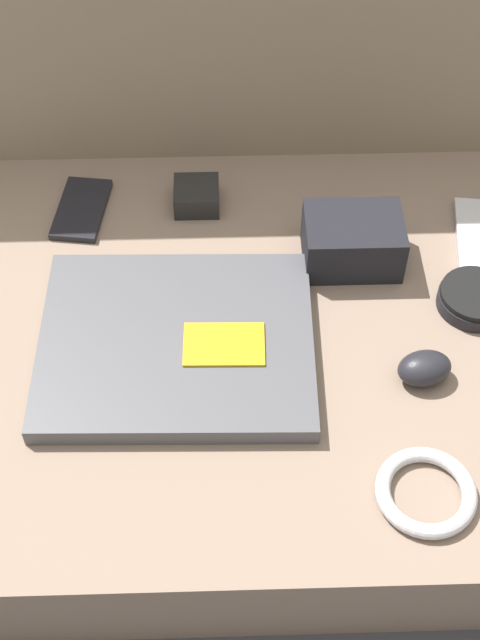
{
  "coord_description": "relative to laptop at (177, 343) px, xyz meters",
  "views": [
    {
      "loc": [
        -0.02,
        -0.65,
        0.92
      ],
      "look_at": [
        0.0,
        0.0,
        0.14
      ],
      "focal_mm": 50.0,
      "sensor_mm": 36.0,
      "label": 1
    }
  ],
  "objects": [
    {
      "name": "computer_mouse",
      "position": [
        0.27,
        -0.05,
        0.01
      ],
      "size": [
        0.07,
        0.05,
        0.04
      ],
      "rotation": [
        0.0,
        0.0,
        0.2
      ],
      "color": "black",
      "rests_on": "couch_seat"
    },
    {
      "name": "laptop",
      "position": [
        0.0,
        0.0,
        0.0
      ],
      "size": [
        0.31,
        0.26,
        0.03
      ],
      "rotation": [
        0.0,
        0.0,
        -0.02
      ],
      "color": "#47474C",
      "rests_on": "couch_seat"
    },
    {
      "name": "charger_brick",
      "position": [
        0.02,
        0.24,
        0.0
      ],
      "size": [
        0.06,
        0.06,
        0.03
      ],
      "color": "black",
      "rests_on": "couch_seat"
    },
    {
      "name": "speaker_puck",
      "position": [
        0.35,
        0.06,
        0.0
      ],
      "size": [
        0.09,
        0.09,
        0.02
      ],
      "color": "black",
      "rests_on": "couch_seat"
    },
    {
      "name": "couch_seat",
      "position": [
        0.07,
        0.02,
        -0.07
      ],
      "size": [
        1.05,
        0.62,
        0.12
      ],
      "color": "#7A6656",
      "rests_on": "ground_plane"
    },
    {
      "name": "phone_small",
      "position": [
        -0.13,
        0.23,
        -0.01
      ],
      "size": [
        0.07,
        0.12,
        0.01
      ],
      "rotation": [
        0.0,
        0.0,
        -0.14
      ],
      "color": "black",
      "rests_on": "couch_seat"
    },
    {
      "name": "camera_pouch",
      "position": [
        0.21,
        0.13,
        0.02
      ],
      "size": [
        0.12,
        0.09,
        0.06
      ],
      "color": "black",
      "rests_on": "couch_seat"
    },
    {
      "name": "cable_coil",
      "position": [
        0.25,
        -0.19,
        -0.0
      ],
      "size": [
        0.1,
        0.1,
        0.02
      ],
      "color": "#B2B2B7",
      "rests_on": "couch_seat"
    },
    {
      "name": "ground_plane",
      "position": [
        0.07,
        0.02,
        -0.13
      ],
      "size": [
        8.0,
        8.0,
        0.0
      ],
      "primitive_type": "plane",
      "color": "#38383D"
    },
    {
      "name": "couch_backrest",
      "position": [
        0.07,
        0.44,
        0.14
      ],
      "size": [
        1.05,
        0.2,
        0.54
      ],
      "color": "#7F705B",
      "rests_on": "ground_plane"
    }
  ]
}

